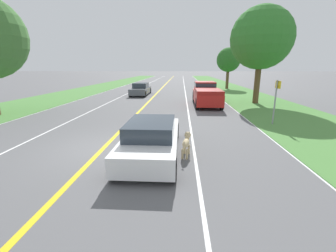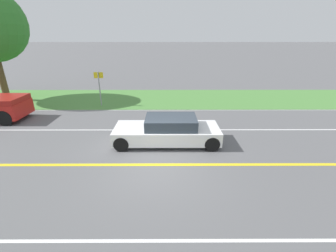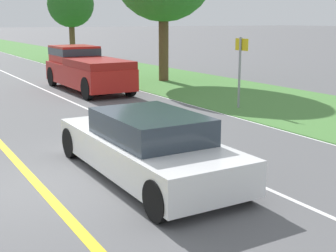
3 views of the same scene
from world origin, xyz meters
name	(u,v)px [view 2 (image 2 of 3)]	position (x,y,z in m)	size (l,w,h in m)	color
ground_plane	(155,165)	(0.00, 0.00, 0.00)	(400.00, 400.00, 0.00)	#5B5B5E
centre_divider_line	(155,165)	(0.00, 0.00, 0.00)	(0.18, 160.00, 0.01)	yellow
lane_edge_line_right	(160,110)	(7.00, 0.00, 0.00)	(0.14, 160.00, 0.01)	white
lane_dash_same_dir	(158,130)	(3.50, 0.00, 0.00)	(0.10, 160.00, 0.01)	white
lane_dash_oncoming	(148,241)	(-3.50, 0.00, 0.00)	(0.10, 160.00, 0.01)	white
grass_verge_right	(161,98)	(10.00, 0.00, 0.01)	(6.00, 160.00, 0.03)	#4C843D
ego_car	(168,131)	(1.97, -0.50, 0.61)	(1.86, 4.78, 1.27)	white
dog	(168,123)	(3.19, -0.53, 0.50)	(0.37, 1.22, 0.81)	#D1B784
street_sign	(99,85)	(8.04, 4.26, 1.52)	(0.11, 0.64, 2.41)	gray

